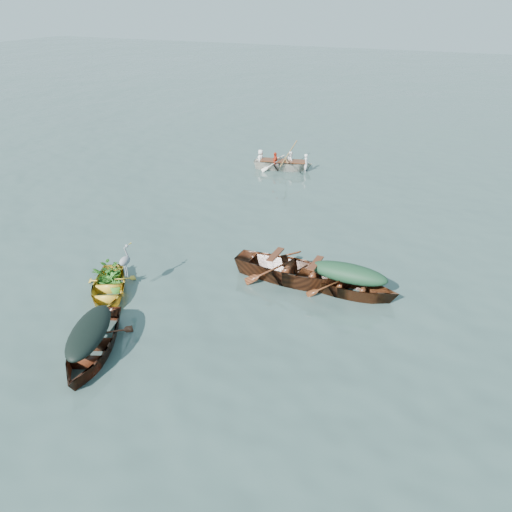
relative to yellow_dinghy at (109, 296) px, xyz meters
The scene contains 13 objects.
ground 3.38m from the yellow_dinghy, ahead, with size 140.00×140.00×0.00m, color #384E49.
yellow_dinghy is the anchor object (origin of this frame).
dark_covered_boat 2.53m from the yellow_dinghy, 59.49° to the right, with size 1.41×3.80×0.96m, color #492011.
green_tarp_boat 6.58m from the yellow_dinghy, 24.79° to the left, with size 1.23×3.96×0.90m, color #4D2C12.
open_wooden_boat 5.23m from the yellow_dinghy, 32.23° to the left, with size 1.56×5.02×1.21m, color #5F2E17.
rowed_boat 12.26m from the yellow_dinghy, 88.05° to the left, with size 1.15×3.83×0.89m, color silver.
dark_tarp_cover 2.62m from the yellow_dinghy, 59.49° to the right, with size 0.78×2.09×0.40m, color black.
green_tarp_cover 6.62m from the yellow_dinghy, 24.79° to the left, with size 0.68×2.18×0.52m, color #153420.
thwart_benches 5.27m from the yellow_dinghy, 32.23° to the left, with size 0.94×2.51×0.04m, color #441F10, non-canonical shape.
heron 1.04m from the yellow_dinghy, 36.74° to the left, with size 0.28×0.40×0.92m, color gray, non-canonical shape.
dinghy_weeds 0.91m from the yellow_dinghy, 118.77° to the left, with size 0.70×0.90×0.60m, color #2E5E18.
rowers 12.29m from the yellow_dinghy, 88.05° to the left, with size 1.03×2.68×0.76m, color silver.
oars 12.27m from the yellow_dinghy, 88.05° to the left, with size 2.60×0.60×0.06m, color olive, non-canonical shape.
Camera 1 is at (5.07, -8.58, 7.44)m, focal length 35.00 mm.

